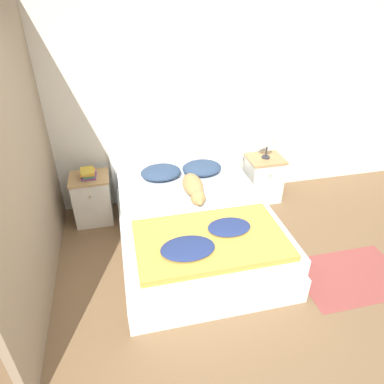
% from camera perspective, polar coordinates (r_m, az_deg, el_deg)
% --- Properties ---
extents(ground_plane, '(16.00, 16.00, 0.00)m').
position_cam_1_polar(ground_plane, '(3.35, 3.64, -19.83)').
color(ground_plane, brown).
extents(wall_back, '(9.00, 0.06, 2.55)m').
position_cam_1_polar(wall_back, '(4.38, -3.77, 13.72)').
color(wall_back, silver).
rests_on(wall_back, ground_plane).
extents(wall_side_left, '(0.06, 3.10, 2.55)m').
position_cam_1_polar(wall_side_left, '(3.42, -26.05, 5.20)').
color(wall_side_left, gray).
rests_on(wall_side_left, ground_plane).
extents(bed, '(1.67, 2.09, 0.50)m').
position_cam_1_polar(bed, '(3.87, 0.70, -6.08)').
color(bed, white).
rests_on(bed, ground_plane).
extents(headboard, '(1.75, 0.06, 1.03)m').
position_cam_1_polar(headboard, '(4.60, -2.41, 4.74)').
color(headboard, white).
rests_on(headboard, ground_plane).
extents(nightstand_left, '(0.47, 0.41, 0.63)m').
position_cam_1_polar(nightstand_left, '(4.43, -16.25, -1.06)').
color(nightstand_left, silver).
rests_on(nightstand_left, ground_plane).
extents(nightstand_right, '(0.47, 0.41, 0.63)m').
position_cam_1_polar(nightstand_right, '(4.79, 11.77, 2.23)').
color(nightstand_right, silver).
rests_on(nightstand_right, ground_plane).
extents(pillow_left, '(0.51, 0.40, 0.15)m').
position_cam_1_polar(pillow_left, '(4.31, -5.21, 3.28)').
color(pillow_left, navy).
rests_on(pillow_left, bed).
extents(pillow_right, '(0.51, 0.40, 0.15)m').
position_cam_1_polar(pillow_right, '(4.40, 1.65, 4.03)').
color(pillow_right, navy).
rests_on(pillow_right, bed).
extents(quilt, '(1.41, 0.86, 0.11)m').
position_cam_1_polar(quilt, '(3.25, 2.93, -7.94)').
color(quilt, gold).
rests_on(quilt, bed).
extents(dog, '(0.23, 0.67, 0.20)m').
position_cam_1_polar(dog, '(3.94, 0.31, 0.78)').
color(dog, tan).
rests_on(dog, bed).
extents(book_stack, '(0.19, 0.21, 0.10)m').
position_cam_1_polar(book_stack, '(4.24, -16.93, 2.96)').
color(book_stack, '#703D7F').
rests_on(book_stack, nightstand_left).
extents(table_lamp, '(0.20, 0.20, 0.33)m').
position_cam_1_polar(table_lamp, '(4.55, 12.52, 8.46)').
color(table_lamp, '#2D2D33').
rests_on(table_lamp, nightstand_right).
extents(rug, '(1.11, 0.75, 0.00)m').
position_cam_1_polar(rug, '(4.02, 25.03, -12.59)').
color(rug, '#93423D').
rests_on(rug, ground_plane).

